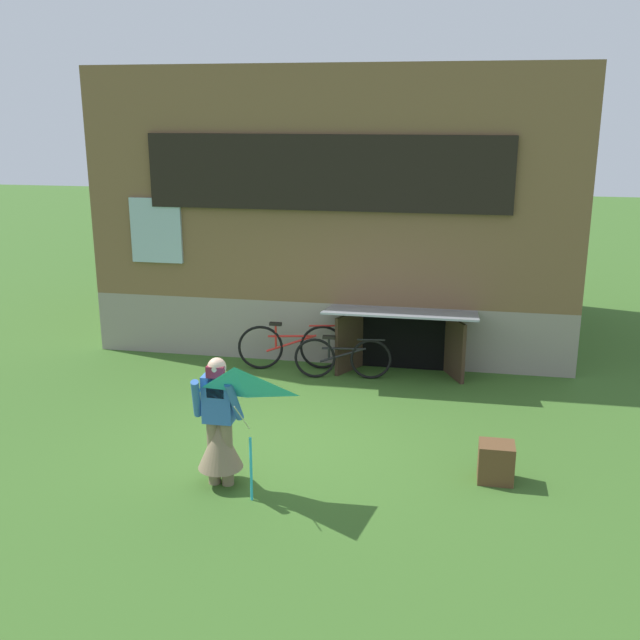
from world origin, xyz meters
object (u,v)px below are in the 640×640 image
(bicycle_black, at_px, (343,358))
(person, at_px, (219,432))
(kite, at_px, (236,403))
(bicycle_red, at_px, (291,346))
(wooden_crate, at_px, (496,462))

(bicycle_black, bearing_deg, person, -109.58)
(kite, distance_m, bicycle_red, 4.65)
(bicycle_black, distance_m, wooden_crate, 3.83)
(person, relative_size, kite, 1.00)
(bicycle_black, xyz_separation_m, wooden_crate, (2.29, -3.06, -0.11))
(bicycle_red, xyz_separation_m, wooden_crate, (3.20, -3.36, -0.16))
(kite, distance_m, bicycle_black, 4.38)
(bicycle_red, bearing_deg, wooden_crate, -57.88)
(bicycle_red, bearing_deg, bicycle_black, -29.30)
(kite, xyz_separation_m, wooden_crate, (2.75, 1.19, -1.01))
(bicycle_red, height_order, wooden_crate, bicycle_red)
(person, xyz_separation_m, kite, (0.37, -0.52, 0.60))
(bicycle_red, bearing_deg, person, -100.41)
(person, xyz_separation_m, bicycle_red, (-0.08, 4.03, -0.26))
(wooden_crate, bearing_deg, kite, -156.57)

